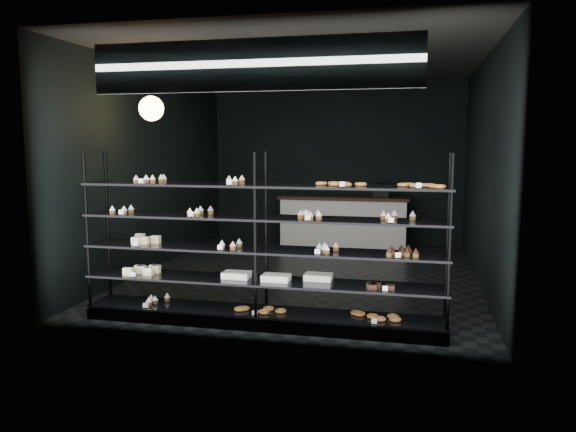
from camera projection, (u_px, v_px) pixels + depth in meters
The scene contains 5 objects.
room at pixel (307, 170), 8.38m from camera, with size 5.01×6.01×3.20m.
display_shelf at pixel (259, 269), 6.15m from camera, with size 4.00×0.50×1.91m.
signage at pixel (251, 65), 5.40m from camera, with size 3.30×0.05×0.50m.
pendant_lamp at pixel (151, 108), 7.31m from camera, with size 0.32×0.32×0.89m.
service_counter at pixel (344, 221), 10.88m from camera, with size 2.49×0.65×1.23m.
Camera 1 is at (1.58, -8.25, 2.01)m, focal length 35.00 mm.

